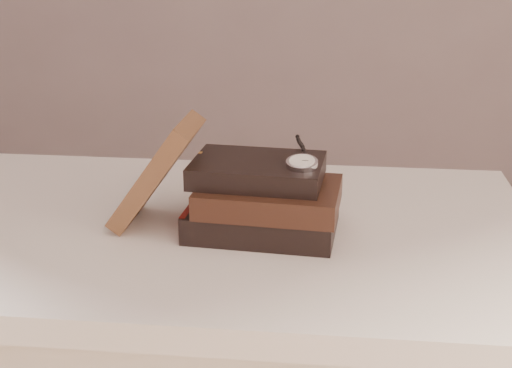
# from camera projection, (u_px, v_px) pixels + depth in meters

# --- Properties ---
(table) EXTENTS (1.00, 0.60, 0.75)m
(table) POSITION_uv_depth(u_px,v_px,m) (212.00, 276.00, 1.13)
(table) COLOR silver
(table) RESTS_ON ground
(book_stack) EXTENTS (0.23, 0.17, 0.11)m
(book_stack) POSITION_uv_depth(u_px,v_px,m) (264.00, 199.00, 1.05)
(book_stack) COLOR black
(book_stack) RESTS_ON table
(journal) EXTENTS (0.14, 0.12, 0.17)m
(journal) POSITION_uv_depth(u_px,v_px,m) (157.00, 172.00, 1.07)
(journal) COLOR #472B1B
(journal) RESTS_ON table
(pocket_watch) EXTENTS (0.05, 0.15, 0.02)m
(pocket_watch) POSITION_uv_depth(u_px,v_px,m) (302.00, 161.00, 1.01)
(pocket_watch) COLOR silver
(pocket_watch) RESTS_ON book_stack
(eyeglasses) EXTENTS (0.10, 0.11, 0.04)m
(eyeglasses) POSITION_uv_depth(u_px,v_px,m) (223.00, 173.00, 1.13)
(eyeglasses) COLOR silver
(eyeglasses) RESTS_ON book_stack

